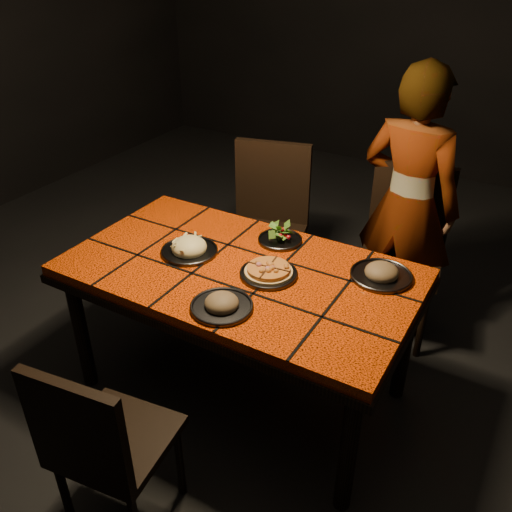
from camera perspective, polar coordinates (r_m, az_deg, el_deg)
The scene contains 11 objects.
room_shell at distance 2.18m, azimuth -2.07°, elevation 15.70°, with size 6.04×7.04×3.08m.
dining_table at distance 2.53m, azimuth -1.72°, elevation -2.74°, with size 1.62×0.92×0.75m.
chair_near at distance 2.13m, azimuth -15.98°, elevation -18.34°, with size 0.44×0.44×0.87m.
chair_far_left at distance 3.30m, azimuth 1.22°, elevation 4.13°, with size 0.56×0.56×1.02m.
chair_far_right at distance 3.19m, azimuth 15.30°, elevation 1.54°, with size 0.51×0.51×0.99m.
diner at distance 3.10m, azimuth 15.69°, elevation 5.12°, with size 0.57×0.37×1.56m, color brown.
plate_pizza at distance 2.42m, azimuth 1.33°, elevation -1.70°, with size 0.26×0.26×0.04m.
plate_pasta at distance 2.61m, azimuth -7.05°, elevation 0.80°, with size 0.27×0.27×0.09m.
plate_salad at distance 2.68m, azimuth 2.54°, elevation 2.02°, with size 0.22×0.22×0.07m.
plate_mushroom_a at distance 2.22m, azimuth -3.63°, elevation -5.04°, with size 0.26×0.26×0.09m.
plate_mushroom_b at distance 2.47m, azimuth 13.08°, elevation -1.72°, with size 0.28×0.28×0.09m.
Camera 1 is at (1.12, -1.78, 2.07)m, focal length 38.00 mm.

